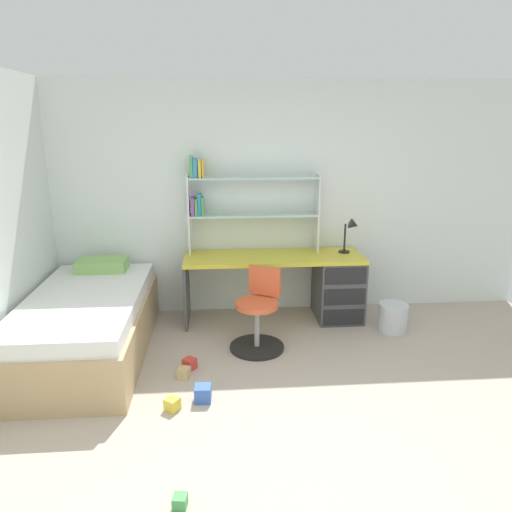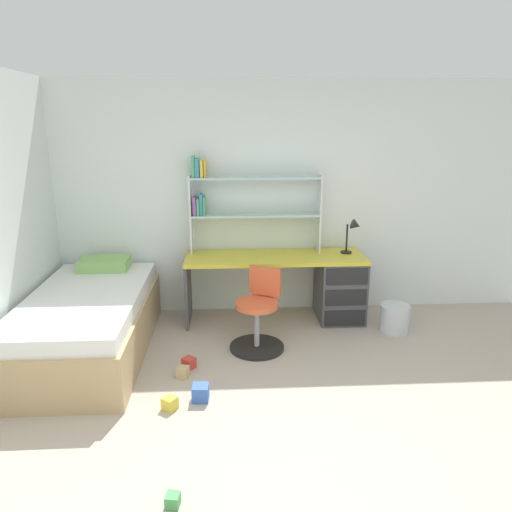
# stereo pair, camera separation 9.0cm
# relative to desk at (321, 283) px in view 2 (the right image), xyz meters

# --- Properties ---
(ground_plane) EXTENTS (5.74, 6.43, 0.02)m
(ground_plane) POSITION_rel_desk_xyz_m (-0.48, -2.39, -0.42)
(ground_plane) COLOR #B2A393
(room_shell) EXTENTS (5.74, 6.43, 2.53)m
(room_shell) POSITION_rel_desk_xyz_m (-1.75, -1.10, 0.86)
(room_shell) COLOR silver
(room_shell) RESTS_ON ground_plane
(desk) EXTENTS (1.90, 0.60, 0.72)m
(desk) POSITION_rel_desk_xyz_m (0.00, 0.00, 0.00)
(desk) COLOR gold
(desk) RESTS_ON ground_plane
(bookshelf_hutch) EXTENTS (1.40, 0.22, 1.03)m
(bookshelf_hutch) POSITION_rel_desk_xyz_m (-0.87, 0.18, 0.90)
(bookshelf_hutch) COLOR silver
(bookshelf_hutch) RESTS_ON desk
(desk_lamp) EXTENTS (0.20, 0.17, 0.38)m
(desk_lamp) POSITION_rel_desk_xyz_m (0.33, 0.04, 0.57)
(desk_lamp) COLOR black
(desk_lamp) RESTS_ON desk
(swivel_chair) EXTENTS (0.52, 0.52, 0.77)m
(swivel_chair) POSITION_rel_desk_xyz_m (-0.73, -0.67, -0.11)
(swivel_chair) COLOR black
(swivel_chair) RESTS_ON ground_plane
(bed_platform) EXTENTS (1.04, 2.00, 0.71)m
(bed_platform) POSITION_rel_desk_xyz_m (-2.31, -0.68, -0.11)
(bed_platform) COLOR tan
(bed_platform) RESTS_ON ground_plane
(waste_bin) EXTENTS (0.30, 0.30, 0.29)m
(waste_bin) POSITION_rel_desk_xyz_m (0.69, -0.40, -0.26)
(waste_bin) COLOR silver
(waste_bin) RESTS_ON ground_plane
(toy_block_red_0) EXTENTS (0.14, 0.14, 0.10)m
(toy_block_red_0) POSITION_rel_desk_xyz_m (-1.36, -1.04, -0.36)
(toy_block_red_0) COLOR red
(toy_block_red_0) RESTS_ON ground_plane
(toy_block_yellow_1) EXTENTS (0.13, 0.13, 0.10)m
(toy_block_yellow_1) POSITION_rel_desk_xyz_m (-1.46, -1.65, -0.36)
(toy_block_yellow_1) COLOR gold
(toy_block_yellow_1) RESTS_ON ground_plane
(toy_block_natural_2) EXTENTS (0.12, 0.12, 0.09)m
(toy_block_natural_2) POSITION_rel_desk_xyz_m (-1.40, -1.19, -0.36)
(toy_block_natural_2) COLOR tan
(toy_block_natural_2) RESTS_ON ground_plane
(toy_block_green_3) EXTENTS (0.09, 0.09, 0.08)m
(toy_block_green_3) POSITION_rel_desk_xyz_m (-1.33, -2.60, -0.37)
(toy_block_green_3) COLOR #479E51
(toy_block_green_3) RESTS_ON ground_plane
(toy_block_blue_4) EXTENTS (0.13, 0.13, 0.13)m
(toy_block_blue_4) POSITION_rel_desk_xyz_m (-1.23, -1.54, -0.35)
(toy_block_blue_4) COLOR #3860B7
(toy_block_blue_4) RESTS_ON ground_plane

